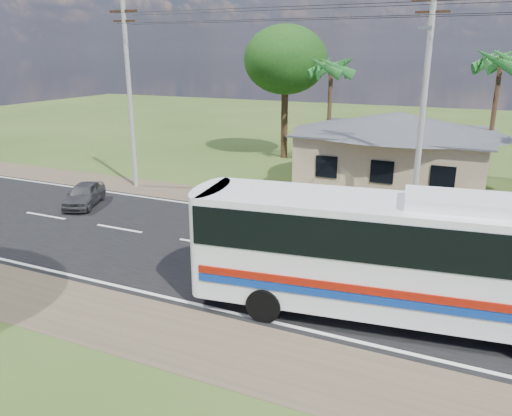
# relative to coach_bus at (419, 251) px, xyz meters

# --- Properties ---
(ground) EXTENTS (120.00, 120.00, 0.00)m
(ground) POSITION_rel_coach_bus_xyz_m (-4.29, 2.91, -2.28)
(ground) COLOR #2C4318
(ground) RESTS_ON ground
(road) EXTENTS (120.00, 16.00, 0.03)m
(road) POSITION_rel_coach_bus_xyz_m (-4.29, 2.91, -2.27)
(road) COLOR black
(road) RESTS_ON ground
(house) EXTENTS (12.40, 10.00, 5.00)m
(house) POSITION_rel_coach_bus_xyz_m (-3.29, 15.91, 0.36)
(house) COLOR tan
(house) RESTS_ON ground
(utility_poles) EXTENTS (32.80, 2.22, 11.00)m
(utility_poles) POSITION_rel_coach_bus_xyz_m (-1.62, 9.40, 3.49)
(utility_poles) COLOR #9E9E99
(utility_poles) RESTS_ON ground
(palm_mid) EXTENTS (2.80, 2.80, 8.20)m
(palm_mid) POSITION_rel_coach_bus_xyz_m (1.71, 18.41, 4.88)
(palm_mid) COLOR #47301E
(palm_mid) RESTS_ON ground
(palm_far) EXTENTS (2.80, 2.80, 7.70)m
(palm_far) POSITION_rel_coach_bus_xyz_m (-8.29, 18.91, 4.40)
(palm_far) COLOR #47301E
(palm_far) RESTS_ON ground
(tree_behind_house) EXTENTS (6.00, 6.00, 9.61)m
(tree_behind_house) POSITION_rel_coach_bus_xyz_m (-12.29, 20.91, 4.84)
(tree_behind_house) COLOR #47301E
(tree_behind_house) RESTS_ON ground
(coach_bus) EXTENTS (13.08, 4.37, 3.99)m
(coach_bus) POSITION_rel_coach_bus_xyz_m (0.00, 0.00, 0.00)
(coach_bus) COLOR white
(coach_bus) RESTS_ON ground
(motorcycle) EXTENTS (1.83, 0.87, 0.92)m
(motorcycle) POSITION_rel_coach_bus_xyz_m (0.10, 9.67, -1.82)
(motorcycle) COLOR black
(motorcycle) RESTS_ON ground
(small_car) EXTENTS (2.73, 3.81, 1.21)m
(small_car) POSITION_rel_coach_bus_xyz_m (-17.28, 5.08, -1.68)
(small_car) COLOR #2E2E31
(small_car) RESTS_ON ground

